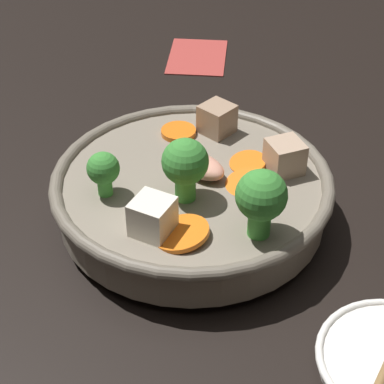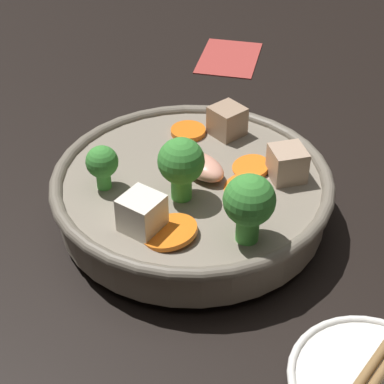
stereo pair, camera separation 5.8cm
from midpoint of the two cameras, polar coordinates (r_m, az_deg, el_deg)
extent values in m
plane|color=black|center=(0.60, -2.77, -2.53)|extent=(3.00, 3.00, 0.00)
cylinder|color=slate|center=(0.60, -2.78, -2.16)|extent=(0.13, 0.13, 0.01)
cylinder|color=slate|center=(0.59, -2.85, -0.40)|extent=(0.24, 0.24, 0.04)
torus|color=#685F52|center=(0.57, -2.90, 1.05)|extent=(0.25, 0.25, 0.01)
cylinder|color=brown|center=(0.58, -2.87, 0.25)|extent=(0.23, 0.23, 0.02)
cylinder|color=orange|center=(0.59, 2.18, 2.47)|extent=(0.05, 0.05, 0.01)
cylinder|color=orange|center=(0.57, 1.93, 0.76)|extent=(0.05, 0.05, 0.01)
cylinder|color=orange|center=(0.64, -3.85, 5.27)|extent=(0.04, 0.04, 0.01)
cylinder|color=orange|center=(0.51, -4.23, -3.83)|extent=(0.05, 0.05, 0.01)
cylinder|color=green|center=(0.56, -10.71, 0.44)|extent=(0.01, 0.01, 0.02)
sphere|color=#388433|center=(0.55, -10.93, 1.98)|extent=(0.03, 0.03, 0.03)
cylinder|color=green|center=(0.55, -3.69, 0.38)|extent=(0.02, 0.02, 0.02)
sphere|color=#388433|center=(0.53, -3.80, 2.61)|extent=(0.04, 0.04, 0.04)
cylinder|color=green|center=(0.51, 2.74, -2.79)|extent=(0.02, 0.02, 0.02)
sphere|color=#388433|center=(0.49, 2.84, -0.41)|extent=(0.04, 0.04, 0.04)
cube|color=silver|center=(0.51, -6.79, -2.33)|extent=(0.04, 0.04, 0.03)
cube|color=tan|center=(0.58, 5.41, 3.04)|extent=(0.04, 0.04, 0.03)
cube|color=#9E7F66|center=(0.63, -0.41, 6.43)|extent=(0.04, 0.04, 0.03)
ellipsoid|color=#EA9E84|center=(0.58, -2.11, 2.25)|extent=(0.05, 0.06, 0.02)
cube|color=#A33833|center=(0.89, -1.43, 11.92)|extent=(0.12, 0.09, 0.00)
camera|label=1|loc=(0.03, -92.86, -2.20)|focal=60.00mm
camera|label=2|loc=(0.03, 87.14, 2.20)|focal=60.00mm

